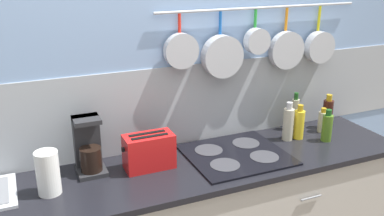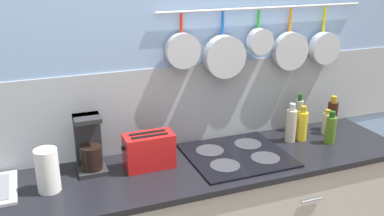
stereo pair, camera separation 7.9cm
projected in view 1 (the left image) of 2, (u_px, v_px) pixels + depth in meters
wall_back at (160, 88)px, 2.55m from camera, size 7.20×0.16×2.60m
countertop at (181, 171)px, 2.39m from camera, size 2.77×0.60×0.03m
paper_towel_roll at (48, 173)px, 2.09m from camera, size 0.11×0.11×0.22m
coffee_maker at (89, 149)px, 2.31m from camera, size 0.15×0.19×0.31m
toaster at (149, 151)px, 2.36m from camera, size 0.29×0.14×0.20m
cooktop at (236, 154)px, 2.53m from camera, size 0.57×0.53×0.01m
bottle_dish_soap at (288, 123)px, 2.72m from camera, size 0.07×0.07×0.25m
bottle_hot_sauce at (299, 124)px, 2.74m from camera, size 0.07×0.07×0.23m
bottle_vinegar at (295, 113)px, 2.89m from camera, size 0.05×0.05×0.26m
bottle_sesame_oil at (327, 127)px, 2.71m from camera, size 0.07×0.07×0.21m
bottle_cooking_wine at (322, 121)px, 2.86m from camera, size 0.06×0.06×0.17m
bottle_olive_oil at (328, 113)px, 2.91m from camera, size 0.07×0.07×0.24m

